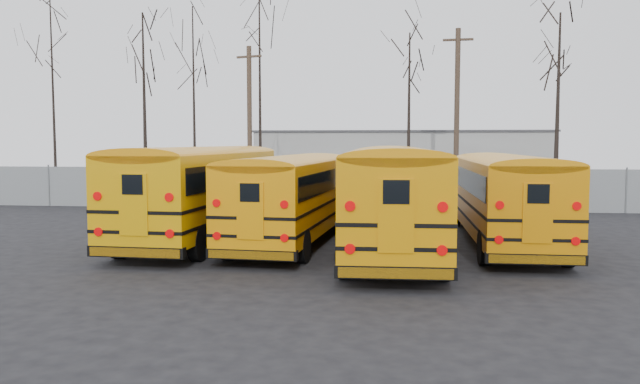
# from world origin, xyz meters

# --- Properties ---
(ground) EXTENTS (120.00, 120.00, 0.00)m
(ground) POSITION_xyz_m (0.00, 0.00, 0.00)
(ground) COLOR black
(ground) RESTS_ON ground
(fence) EXTENTS (40.00, 0.04, 2.00)m
(fence) POSITION_xyz_m (0.00, 12.00, 1.00)
(fence) COLOR gray
(fence) RESTS_ON ground
(distant_building) EXTENTS (22.00, 8.00, 4.00)m
(distant_building) POSITION_xyz_m (2.00, 32.00, 2.00)
(distant_building) COLOR #AEAFAA
(distant_building) RESTS_ON ground
(bus_a) EXTENTS (3.20, 11.38, 3.15)m
(bus_a) POSITION_xyz_m (-4.78, 2.12, 1.85)
(bus_a) COLOR black
(bus_a) RESTS_ON ground
(bus_b) EXTENTS (3.16, 10.42, 2.88)m
(bus_b) POSITION_xyz_m (-1.75, 1.89, 1.68)
(bus_b) COLOR black
(bus_b) RESTS_ON ground
(bus_c) EXTENTS (2.84, 11.39, 3.17)m
(bus_c) POSITION_xyz_m (1.39, 0.41, 1.86)
(bus_c) COLOR black
(bus_c) RESTS_ON ground
(bus_d) EXTENTS (2.45, 10.41, 2.91)m
(bus_d) POSITION_xyz_m (4.91, 2.15, 1.70)
(bus_d) COLOR black
(bus_d) RESTS_ON ground
(utility_pole_left) EXTENTS (1.45, 0.55, 8.37)m
(utility_pole_left) POSITION_xyz_m (-6.32, 15.35, 4.30)
(utility_pole_left) COLOR #473628
(utility_pole_left) RESTS_ON ground
(utility_pole_right) EXTENTS (1.76, 0.31, 9.88)m
(utility_pole_right) POSITION_xyz_m (5.11, 19.89, 5.07)
(utility_pole_right) COLOR #443326
(utility_pole_right) RESTS_ON ground
(tree_0) EXTENTS (0.26, 0.26, 12.40)m
(tree_0) POSITION_xyz_m (-18.90, 17.74, 6.20)
(tree_0) COLOR black
(tree_0) RESTS_ON ground
(tree_1) EXTENTS (0.26, 0.26, 10.61)m
(tree_1) POSITION_xyz_m (-12.84, 16.86, 5.30)
(tree_1) COLOR black
(tree_1) RESTS_ON ground
(tree_2) EXTENTS (0.26, 0.26, 11.05)m
(tree_2) POSITION_xyz_m (-10.17, 17.68, 5.52)
(tree_2) COLOR black
(tree_2) RESTS_ON ground
(tree_3) EXTENTS (0.26, 0.26, 12.57)m
(tree_3) POSITION_xyz_m (-5.88, 16.01, 6.28)
(tree_3) COLOR black
(tree_3) RESTS_ON ground
(tree_4) EXTENTS (0.26, 0.26, 9.27)m
(tree_4) POSITION_xyz_m (2.25, 17.46, 4.63)
(tree_4) COLOR black
(tree_4) RESTS_ON ground
(tree_5) EXTENTS (0.26, 0.26, 9.64)m
(tree_5) POSITION_xyz_m (9.56, 14.78, 4.82)
(tree_5) COLOR black
(tree_5) RESTS_ON ground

